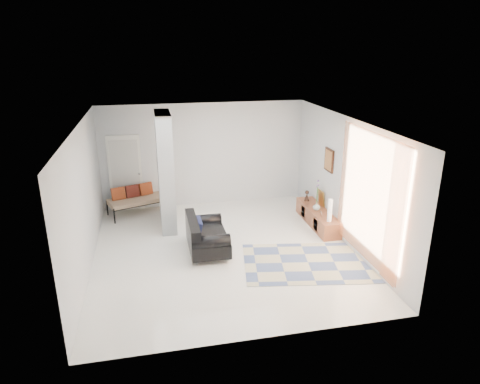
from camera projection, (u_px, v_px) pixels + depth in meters
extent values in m
plane|color=white|center=(224.00, 251.00, 9.32)|extent=(6.00, 6.00, 0.00)
plane|color=white|center=(222.00, 123.00, 8.39)|extent=(6.00, 6.00, 0.00)
plane|color=silver|center=(204.00, 155.00, 11.62)|extent=(6.00, 0.00, 6.00)
plane|color=silver|center=(260.00, 257.00, 6.09)|extent=(6.00, 0.00, 6.00)
plane|color=silver|center=(84.00, 200.00, 8.31)|extent=(0.00, 6.00, 6.00)
plane|color=silver|center=(346.00, 181.00, 9.40)|extent=(0.00, 6.00, 6.00)
cube|color=#A1A7A8|center=(166.00, 172.00, 10.11)|extent=(0.35, 1.20, 2.80)
cube|color=white|center=(126.00, 173.00, 11.29)|extent=(0.85, 0.06, 2.04)
plane|color=#FE8442|center=(368.00, 197.00, 8.31)|extent=(0.00, 2.55, 2.55)
cube|color=#33190D|center=(329.00, 160.00, 10.14)|extent=(0.04, 0.45, 0.55)
cube|color=brown|center=(317.00, 217.00, 10.58)|extent=(0.45, 1.92, 0.40)
cube|color=#33190D|center=(316.00, 225.00, 10.14)|extent=(0.02, 0.26, 0.28)
cube|color=#33190D|center=(303.00, 212.00, 10.93)|extent=(0.02, 0.26, 0.28)
cube|color=#BD8B37|center=(321.00, 198.00, 10.73)|extent=(0.09, 0.32, 0.40)
cube|color=silver|center=(321.00, 214.00, 10.08)|extent=(0.04, 0.10, 0.12)
cylinder|color=silver|center=(197.00, 262.00, 8.72)|extent=(0.05, 0.05, 0.10)
cylinder|color=silver|center=(191.00, 239.00, 9.75)|extent=(0.05, 0.05, 0.10)
cylinder|color=silver|center=(226.00, 259.00, 8.84)|extent=(0.05, 0.05, 0.10)
cylinder|color=silver|center=(218.00, 237.00, 9.88)|extent=(0.05, 0.05, 0.10)
cube|color=black|center=(208.00, 240.00, 9.23)|extent=(0.82, 1.36, 0.30)
cube|color=black|center=(193.00, 228.00, 9.06)|extent=(0.20, 1.36, 0.36)
cylinder|color=black|center=(211.00, 242.00, 8.64)|extent=(0.78, 0.28, 0.28)
cylinder|color=black|center=(204.00, 221.00, 9.67)|extent=(0.78, 0.28, 0.28)
cube|color=black|center=(198.00, 226.00, 9.08)|extent=(0.14, 0.50, 0.31)
cylinder|color=black|center=(114.00, 216.00, 10.65)|extent=(0.04, 0.04, 0.40)
cylinder|color=black|center=(173.00, 204.00, 11.43)|extent=(0.04, 0.04, 0.40)
cylinder|color=black|center=(107.00, 208.00, 11.17)|extent=(0.04, 0.04, 0.40)
cylinder|color=black|center=(164.00, 197.00, 11.94)|extent=(0.04, 0.04, 0.40)
cube|color=beige|center=(140.00, 200.00, 11.24)|extent=(1.72, 1.16, 0.12)
cube|color=#963A1B|center=(118.00, 194.00, 11.03)|extent=(0.38, 0.27, 0.33)
cube|color=#5D2017|center=(132.00, 191.00, 11.22)|extent=(0.38, 0.27, 0.33)
cube|color=#963A1B|center=(146.00, 189.00, 11.40)|extent=(0.38, 0.27, 0.33)
cube|color=#C2BA94|center=(308.00, 262.00, 8.80)|extent=(2.88, 2.16, 0.01)
cylinder|color=white|center=(330.00, 210.00, 9.76)|extent=(0.10, 0.10, 0.54)
imported|color=silver|center=(316.00, 206.00, 10.46)|extent=(0.20, 0.20, 0.19)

